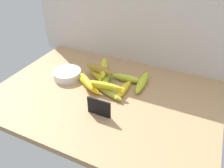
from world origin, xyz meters
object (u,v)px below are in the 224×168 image
Objects in this scene: fruit_bowl at (67,74)px; banana_0 at (99,75)px; banana_3 at (127,78)px; banana_6 at (106,78)px; banana_5 at (108,92)px; banana_1 at (142,82)px; banana_7 at (89,85)px; banana_10 at (104,67)px; banana_11 at (87,81)px; banana_2 at (102,73)px; banana_8 at (99,69)px; banana_9 at (106,86)px; chalkboard_sign at (99,108)px; banana_4 at (123,90)px.

fruit_bowl is 17.49cm from banana_0.
banana_6 is (-9.90, -4.83, 0.08)cm from banana_3.
banana_5 is (-4.20, -14.92, -0.27)cm from banana_3.
banana_7 is at bearing -150.02° from banana_1.
banana_10 is (-13.71, -0.22, 3.57)cm from banana_3.
banana_3 is 1.03× the size of banana_11.
banana_2 is at bearing 87.16° from banana_11.
banana_7 is 1.13× the size of banana_11.
fruit_bowl is at bearing -161.86° from banana_3.
banana_9 is (9.63, -11.01, -1.26)cm from banana_8.
fruit_bowl is 0.88× the size of banana_6.
banana_11 reaches higher than banana_2.
fruit_bowl is 33.03cm from banana_3.
chalkboard_sign reaches higher than banana_0.
banana_1 is at bearing 46.33° from banana_9.
banana_3 is 0.91× the size of banana_7.
banana_8 is at bearing 169.75° from banana_6.
banana_11 is at bearing -119.09° from banana_6.
banana_5 is (-3.05, 14.81, -2.18)cm from chalkboard_sign.
banana_9 reaches higher than banana_3.
banana_0 is at bearing 118.43° from chalkboard_sign.
banana_4 is 0.90× the size of banana_9.
banana_1 is 1.21× the size of banana_4.
banana_3 is (14.95, 0.44, 0.24)cm from banana_2.
banana_7 is at bearing 71.75° from banana_11.
fruit_bowl is 19.17cm from banana_2.
banana_4 is 0.94× the size of banana_8.
banana_2 is at bearing 149.52° from banana_4.
banana_6 is at bearing -8.82° from banana_0.
banana_10 reaches higher than banana_7.
banana_11 is (-15.68, -15.23, 3.19)cm from banana_3.
banana_5 is at bearing 101.65° from chalkboard_sign.
banana_9 is (-1.16, -0.01, 3.35)cm from banana_5.
chalkboard_sign is 0.65× the size of banana_3.
banana_7 is (-11.09, 0.87, 0.08)cm from banana_5.
banana_4 is at bearing 80.22° from chalkboard_sign.
banana_6 is (5.05, -4.39, 0.31)cm from banana_2.
banana_5 is 0.95× the size of banana_10.
fruit_bowl is 0.80× the size of banana_2.
banana_1 is at bearing 48.77° from banana_5.
banana_9 reaches higher than banana_2.
banana_7 is (16.10, -3.76, -0.35)cm from fruit_bowl.
banana_1 is at bearing 13.95° from banana_6.
banana_9 is at bearing -133.67° from banana_1.
banana_7 is at bearing -168.55° from banana_4.
fruit_bowl is 26.61cm from banana_9.
banana_9 reaches higher than banana_6.
banana_3 is at bearing 87.79° from chalkboard_sign.
banana_11 reaches higher than banana_5.
banana_6 is 0.94× the size of banana_7.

